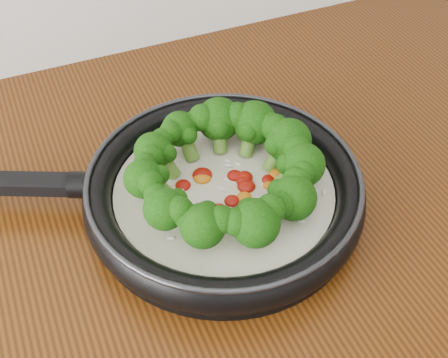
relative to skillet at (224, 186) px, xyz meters
name	(u,v)px	position (x,y,z in m)	size (l,w,h in m)	color
skillet	(224,186)	(0.00, 0.00, 0.00)	(0.55, 0.44, 0.10)	black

